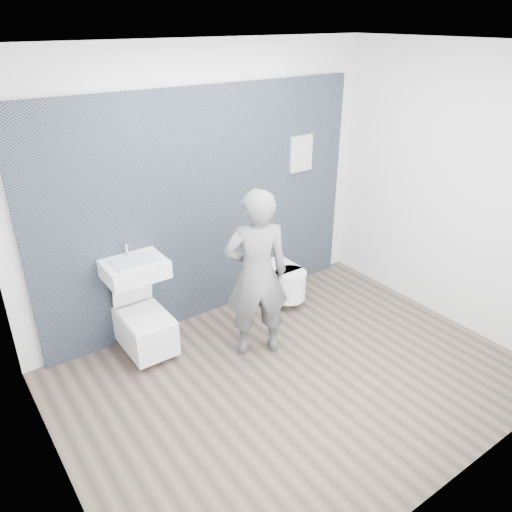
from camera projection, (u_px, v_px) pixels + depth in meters
ground at (294, 378)px, 4.53m from camera, size 4.00×4.00×0.00m
room_shell at (302, 196)px, 3.78m from camera, size 4.00×4.00×4.00m
tile_wall at (211, 308)px, 5.61m from camera, size 3.60×0.06×2.40m
washbasin at (135, 269)px, 4.57m from camera, size 0.56×0.42×0.42m
toilet_square at (145, 328)px, 4.77m from camera, size 0.42×0.60×0.81m
toilet_rounded at (283, 281)px, 5.63m from camera, size 0.37×0.62×0.34m
info_placard at (296, 280)px, 6.21m from camera, size 0.30×0.03×0.40m
visitor at (256, 275)px, 4.57m from camera, size 0.71×0.60×1.66m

